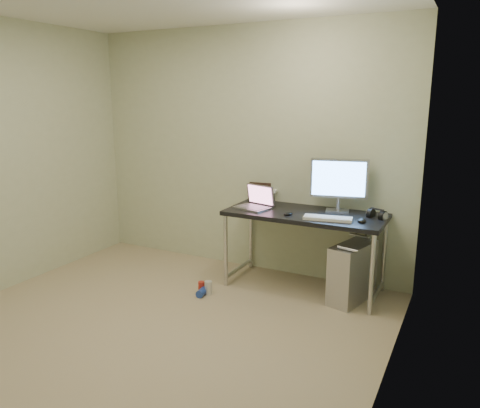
# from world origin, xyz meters

# --- Properties ---
(floor) EXTENTS (3.50, 3.50, 0.00)m
(floor) POSITION_xyz_m (0.00, 0.00, 0.00)
(floor) COLOR tan
(floor) RESTS_ON ground
(wall_back) EXTENTS (3.50, 0.02, 2.50)m
(wall_back) POSITION_xyz_m (0.00, 1.75, 1.25)
(wall_back) COLOR beige
(wall_back) RESTS_ON ground
(wall_right) EXTENTS (0.02, 3.50, 2.50)m
(wall_right) POSITION_xyz_m (1.75, 0.00, 1.25)
(wall_right) COLOR beige
(wall_right) RESTS_ON ground
(desk) EXTENTS (1.46, 0.64, 0.75)m
(desk) POSITION_xyz_m (0.79, 1.43, 0.66)
(desk) COLOR black
(desk) RESTS_ON ground
(tower_computer) EXTENTS (0.35, 0.55, 0.56)m
(tower_computer) POSITION_xyz_m (1.27, 1.36, 0.27)
(tower_computer) COLOR silver
(tower_computer) RESTS_ON ground
(cable_a) EXTENTS (0.01, 0.16, 0.69)m
(cable_a) POSITION_xyz_m (1.22, 1.70, 0.40)
(cable_a) COLOR black
(cable_a) RESTS_ON ground
(cable_b) EXTENTS (0.02, 0.11, 0.71)m
(cable_b) POSITION_xyz_m (1.31, 1.68, 0.38)
(cable_b) COLOR black
(cable_b) RESTS_ON ground
(can_red) EXTENTS (0.07, 0.07, 0.11)m
(can_red) POSITION_xyz_m (-0.03, 0.89, 0.05)
(can_red) COLOR red
(can_red) RESTS_ON ground
(can_white) EXTENTS (0.09, 0.09, 0.13)m
(can_white) POSITION_xyz_m (0.05, 0.89, 0.06)
(can_white) COLOR silver
(can_white) RESTS_ON ground
(can_blue) EXTENTS (0.09, 0.14, 0.07)m
(can_blue) POSITION_xyz_m (0.01, 0.84, 0.04)
(can_blue) COLOR #2443AC
(can_blue) RESTS_ON ground
(laptop) EXTENTS (0.37, 0.32, 0.22)m
(laptop) POSITION_xyz_m (0.30, 1.39, 0.80)
(laptop) COLOR #ABACB3
(laptop) RESTS_ON desk
(monitor) EXTENTS (0.52, 0.20, 0.50)m
(monitor) POSITION_xyz_m (1.04, 1.60, 1.04)
(monitor) COLOR #ABACB3
(monitor) RESTS_ON desk
(keyboard) EXTENTS (0.43, 0.20, 0.03)m
(keyboard) POSITION_xyz_m (1.05, 1.27, 0.76)
(keyboard) COLOR white
(keyboard) RESTS_ON desk
(mouse_right) EXTENTS (0.10, 0.13, 0.04)m
(mouse_right) POSITION_xyz_m (1.33, 1.33, 0.77)
(mouse_right) COLOR black
(mouse_right) RESTS_ON desk
(mouse_left) EXTENTS (0.09, 0.12, 0.04)m
(mouse_left) POSITION_xyz_m (0.68, 1.27, 0.77)
(mouse_left) COLOR black
(mouse_left) RESTS_ON desk
(headphones) EXTENTS (0.19, 0.11, 0.11)m
(headphones) POSITION_xyz_m (1.42, 1.52, 0.78)
(headphones) COLOR black
(headphones) RESTS_ON desk
(picture_frame) EXTENTS (0.24, 0.10, 0.19)m
(picture_frame) POSITION_xyz_m (0.19, 1.72, 0.84)
(picture_frame) COLOR black
(picture_frame) RESTS_ON desk
(webcam) EXTENTS (0.05, 0.04, 0.13)m
(webcam) POSITION_xyz_m (0.36, 1.71, 0.85)
(webcam) COLOR silver
(webcam) RESTS_ON desk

